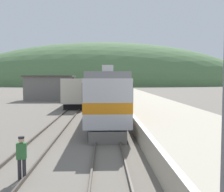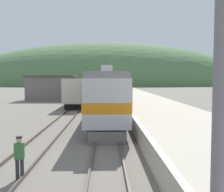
{
  "view_description": "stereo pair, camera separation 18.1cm",
  "coord_description": "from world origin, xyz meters",
  "px_view_note": "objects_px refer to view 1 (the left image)",
  "views": [
    {
      "loc": [
        -0.23,
        0.73,
        3.79
      ],
      "look_at": [
        0.41,
        20.82,
        2.49
      ],
      "focal_mm": 42.0,
      "sensor_mm": 36.0,
      "label": 1
    },
    {
      "loc": [
        -0.04,
        0.73,
        3.79
      ],
      "look_at": [
        0.41,
        20.82,
        2.49
      ],
      "focal_mm": 42.0,
      "sensor_mm": 36.0,
      "label": 2
    }
  ],
  "objects_px": {
    "carriage_fourth": "(104,83)",
    "carriage_fifth": "(104,83)",
    "carriage_third": "(105,85)",
    "track_worker": "(22,155)",
    "siding_train": "(83,89)",
    "express_train_lead_car": "(106,94)",
    "carriage_second": "(105,87)"
  },
  "relations": [
    {
      "from": "carriage_third",
      "to": "track_worker",
      "type": "bearing_deg",
      "value": -93.13
    },
    {
      "from": "carriage_fifth",
      "to": "siding_train",
      "type": "relative_size",
      "value": 0.7
    },
    {
      "from": "carriage_third",
      "to": "siding_train",
      "type": "bearing_deg",
      "value": -99.4
    },
    {
      "from": "carriage_third",
      "to": "carriage_fourth",
      "type": "height_order",
      "value": "same"
    },
    {
      "from": "carriage_fifth",
      "to": "siding_train",
      "type": "bearing_deg",
      "value": -93.25
    },
    {
      "from": "carriage_second",
      "to": "carriage_fourth",
      "type": "distance_m",
      "value": 45.29
    },
    {
      "from": "carriage_second",
      "to": "carriage_fourth",
      "type": "relative_size",
      "value": 1.0
    },
    {
      "from": "carriage_fifth",
      "to": "carriage_second",
      "type": "bearing_deg",
      "value": -90.0
    },
    {
      "from": "carriage_fourth",
      "to": "track_worker",
      "type": "bearing_deg",
      "value": -92.28
    },
    {
      "from": "carriage_second",
      "to": "track_worker",
      "type": "relative_size",
      "value": 13.25
    },
    {
      "from": "carriage_second",
      "to": "siding_train",
      "type": "height_order",
      "value": "carriage_second"
    },
    {
      "from": "express_train_lead_car",
      "to": "carriage_fourth",
      "type": "distance_m",
      "value": 67.84
    },
    {
      "from": "siding_train",
      "to": "carriage_third",
      "type": "bearing_deg",
      "value": 80.6
    },
    {
      "from": "carriage_second",
      "to": "carriage_fifth",
      "type": "xyz_separation_m",
      "value": [
        0.0,
        67.93,
        0.0
      ]
    },
    {
      "from": "track_worker",
      "to": "siding_train",
      "type": "bearing_deg",
      "value": 90.93
    },
    {
      "from": "express_train_lead_car",
      "to": "siding_train",
      "type": "relative_size",
      "value": 0.68
    },
    {
      "from": "carriage_fourth",
      "to": "carriage_fifth",
      "type": "bearing_deg",
      "value": 90.0
    },
    {
      "from": "carriage_third",
      "to": "siding_train",
      "type": "xyz_separation_m",
      "value": [
        -3.91,
        -23.62,
        -0.31
      ]
    },
    {
      "from": "express_train_lead_car",
      "to": "carriage_second",
      "type": "relative_size",
      "value": 0.97
    },
    {
      "from": "carriage_second",
      "to": "siding_train",
      "type": "bearing_deg",
      "value": -166.02
    },
    {
      "from": "carriage_fourth",
      "to": "carriage_fifth",
      "type": "relative_size",
      "value": 1.0
    },
    {
      "from": "carriage_second",
      "to": "carriage_fourth",
      "type": "bearing_deg",
      "value": 90.0
    },
    {
      "from": "express_train_lead_car",
      "to": "track_worker",
      "type": "bearing_deg",
      "value": -102.15
    },
    {
      "from": "carriage_second",
      "to": "siding_train",
      "type": "xyz_separation_m",
      "value": [
        -3.91,
        -0.97,
        -0.31
      ]
    },
    {
      "from": "carriage_third",
      "to": "carriage_fifth",
      "type": "xyz_separation_m",
      "value": [
        0.0,
        45.29,
        0.0
      ]
    },
    {
      "from": "track_worker",
      "to": "carriage_fourth",
      "type": "bearing_deg",
      "value": 87.72
    },
    {
      "from": "carriage_fourth",
      "to": "siding_train",
      "type": "height_order",
      "value": "carriage_fourth"
    },
    {
      "from": "carriage_fifth",
      "to": "siding_train",
      "type": "xyz_separation_m",
      "value": [
        -3.91,
        -68.91,
        -0.31
      ]
    },
    {
      "from": "siding_train",
      "to": "express_train_lead_car",
      "type": "bearing_deg",
      "value": -79.73
    },
    {
      "from": "siding_train",
      "to": "carriage_fourth",
      "type": "bearing_deg",
      "value": 85.17
    },
    {
      "from": "carriage_fourth",
      "to": "carriage_fifth",
      "type": "distance_m",
      "value": 22.64
    },
    {
      "from": "carriage_fourth",
      "to": "track_worker",
      "type": "xyz_separation_m",
      "value": [
        -3.31,
        -83.22,
        -1.37
      ]
    }
  ]
}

